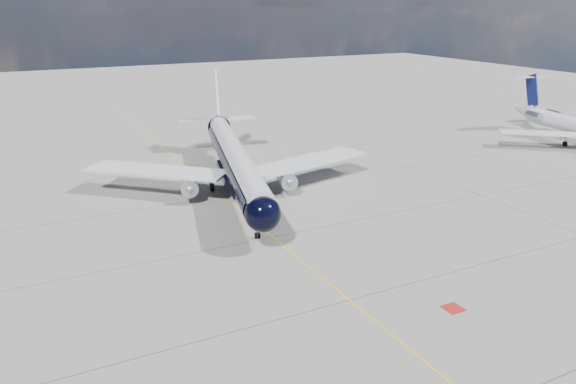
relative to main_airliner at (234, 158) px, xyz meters
name	(u,v)px	position (x,y,z in m)	size (l,w,h in m)	color
ground	(209,186)	(-2.69, 2.84, -4.24)	(320.00, 320.00, 0.00)	gray
taxiway_centerline	(222,196)	(-2.69, -2.16, -4.24)	(0.16, 160.00, 0.01)	yellow
red_marking	(453,308)	(4.11, -37.16, -4.24)	(1.60, 1.60, 0.01)	maroon
main_airliner	(234,158)	(0.00, 0.00, 0.00)	(37.69, 46.63, 13.66)	black
regional_jet	(573,125)	(62.30, -3.69, -0.75)	(27.86, 32.43, 11.04)	silver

